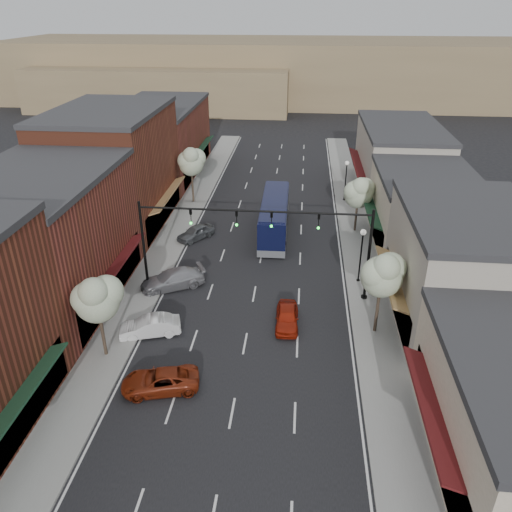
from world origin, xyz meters
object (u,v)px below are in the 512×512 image
(tree_left_far, at_px, (191,161))
(coach_bus, at_px, (274,216))
(lamp_post_far, at_px, (346,174))
(parked_car_a, at_px, (160,381))
(parked_car_c, at_px, (173,279))
(signal_mast_right, at_px, (335,241))
(parked_car_d, at_px, (196,232))
(tree_right_far, at_px, (359,192))
(red_hatchback, at_px, (287,317))
(signal_mast_left, at_px, (175,234))
(parked_car_b, at_px, (150,326))
(tree_right_near, at_px, (383,273))
(tree_left_near, at_px, (97,297))
(lamp_post_near, at_px, (362,247))

(tree_left_far, height_order, coach_bus, tree_left_far)
(lamp_post_far, bearing_deg, parked_car_a, -111.43)
(parked_car_c, bearing_deg, signal_mast_right, 60.15)
(coach_bus, distance_m, parked_car_d, 7.35)
(signal_mast_right, height_order, tree_right_far, signal_mast_right)
(coach_bus, bearing_deg, parked_car_d, -165.11)
(parked_car_a, relative_size, parked_car_d, 1.15)
(red_hatchback, distance_m, parked_car_d, 15.48)
(parked_car_c, bearing_deg, lamp_post_far, 116.56)
(parked_car_a, bearing_deg, parked_car_d, 172.13)
(tree_left_far, bearing_deg, coach_bus, -37.55)
(lamp_post_far, bearing_deg, tree_left_far, -172.70)
(signal_mast_left, bearing_deg, tree_right_far, 40.54)
(tree_left_far, xyz_separation_m, parked_car_b, (2.05, -23.58, -3.96))
(tree_right_near, xyz_separation_m, tree_right_far, (0.00, 16.00, -0.46))
(coach_bus, bearing_deg, parked_car_b, -113.49)
(signal_mast_left, relative_size, coach_bus, 0.76)
(signal_mast_right, xyz_separation_m, parked_car_a, (-9.82, -10.58, -4.02))
(parked_car_b, bearing_deg, tree_right_far, 123.68)
(red_hatchback, bearing_deg, tree_left_near, -159.31)
(tree_right_near, bearing_deg, lamp_post_near, 94.77)
(signal_mast_left, relative_size, tree_right_far, 1.51)
(signal_mast_right, relative_size, parked_car_a, 1.91)
(signal_mast_right, bearing_deg, tree_right_near, -56.09)
(signal_mast_left, xyz_separation_m, tree_left_far, (-2.63, 17.95, -0.02))
(signal_mast_right, xyz_separation_m, tree_right_far, (2.73, 11.95, -0.63))
(tree_left_near, xyz_separation_m, parked_car_b, (2.05, 2.42, -3.58))
(red_hatchback, bearing_deg, signal_mast_right, 49.46)
(lamp_post_far, height_order, parked_car_b, lamp_post_far)
(signal_mast_right, relative_size, signal_mast_left, 1.00)
(lamp_post_near, relative_size, parked_car_b, 1.14)
(coach_bus, bearing_deg, tree_right_near, -64.01)
(tree_right_near, xyz_separation_m, tree_left_far, (-16.60, 22.00, 0.15))
(lamp_post_near, relative_size, red_hatchback, 1.19)
(signal_mast_left, height_order, tree_right_near, signal_mast_left)
(tree_right_far, xyz_separation_m, parked_car_b, (-14.55, -17.58, -3.35))
(lamp_post_far, bearing_deg, signal_mast_left, -123.86)
(tree_left_far, height_order, lamp_post_near, tree_left_far)
(signal_mast_right, xyz_separation_m, lamp_post_far, (2.18, 20.00, -1.62))
(tree_left_far, height_order, parked_car_d, tree_left_far)
(tree_right_far, distance_m, parked_car_a, 26.00)
(lamp_post_near, bearing_deg, tree_right_near, -85.23)
(lamp_post_near, height_order, parked_car_a, lamp_post_near)
(coach_bus, relative_size, parked_car_a, 2.52)
(lamp_post_near, relative_size, parked_car_a, 1.03)
(parked_car_a, distance_m, parked_car_b, 5.33)
(tree_left_far, xyz_separation_m, coach_bus, (9.05, -6.96, -2.87))
(tree_right_far, relative_size, lamp_post_far, 1.22)
(signal_mast_left, distance_m, tree_left_far, 18.14)
(tree_right_near, xyz_separation_m, parked_car_c, (-14.54, 4.46, -3.75))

